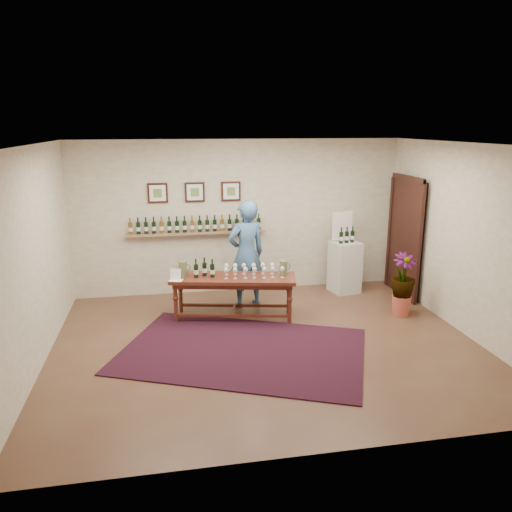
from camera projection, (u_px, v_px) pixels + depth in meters
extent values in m
plane|color=#573026|center=(266.00, 344.00, 7.14)|extent=(6.00, 6.00, 0.00)
plane|color=#EDE3C9|center=(239.00, 217.00, 9.16)|extent=(6.00, 0.00, 6.00)
plane|color=#EDE3C9|center=(324.00, 317.00, 4.41)|extent=(6.00, 0.00, 6.00)
plane|color=#EDE3C9|center=(33.00, 260.00, 6.26)|extent=(0.00, 5.00, 5.00)
plane|color=#EDE3C9|center=(467.00, 240.00, 7.31)|extent=(0.00, 5.00, 5.00)
plane|color=white|center=(267.00, 144.00, 6.43)|extent=(6.00, 6.00, 0.00)
cube|color=#A97C5C|center=(196.00, 233.00, 9.00)|extent=(2.50, 0.16, 0.04)
cube|color=black|center=(407.00, 239.00, 9.01)|extent=(0.10, 1.00, 2.10)
cube|color=black|center=(404.00, 239.00, 9.00)|extent=(0.04, 1.12, 2.22)
cube|color=black|center=(158.00, 193.00, 8.76)|extent=(0.35, 0.03, 0.35)
cube|color=white|center=(158.00, 193.00, 8.74)|extent=(0.28, 0.01, 0.28)
cube|color=#658B45|center=(158.00, 193.00, 8.74)|extent=(0.15, 0.00, 0.15)
cube|color=black|center=(195.00, 192.00, 8.87)|extent=(0.35, 0.03, 0.35)
cube|color=white|center=(195.00, 192.00, 8.86)|extent=(0.28, 0.01, 0.28)
cube|color=#658B45|center=(195.00, 192.00, 8.85)|extent=(0.15, 0.00, 0.15)
cube|color=black|center=(231.00, 191.00, 8.99)|extent=(0.35, 0.03, 0.35)
cube|color=white|center=(231.00, 191.00, 8.97)|extent=(0.28, 0.01, 0.28)
cube|color=#658B45|center=(231.00, 191.00, 8.97)|extent=(0.15, 0.00, 0.15)
cube|color=#460D0C|center=(243.00, 350.00, 6.93)|extent=(3.88, 3.30, 0.02)
cube|color=#441711|center=(233.00, 278.00, 7.95)|extent=(2.06, 1.03, 0.05)
cube|color=#441711|center=(233.00, 282.00, 7.97)|extent=(1.94, 0.90, 0.09)
cylinder|color=#441711|center=(176.00, 303.00, 7.85)|extent=(0.07, 0.07, 0.65)
cylinder|color=#441711|center=(290.00, 304.00, 7.80)|extent=(0.07, 0.07, 0.65)
cylinder|color=#441711|center=(181.00, 294.00, 8.28)|extent=(0.07, 0.07, 0.65)
cylinder|color=#441711|center=(289.00, 295.00, 8.24)|extent=(0.07, 0.07, 0.65)
cube|color=#441711|center=(233.00, 315.00, 7.88)|extent=(1.77, 0.42, 0.04)
cube|color=#441711|center=(235.00, 305.00, 8.31)|extent=(1.77, 0.42, 0.04)
cube|color=#441711|center=(234.00, 310.00, 8.09)|extent=(0.14, 0.45, 0.04)
cube|color=white|center=(176.00, 275.00, 7.73)|extent=(0.23, 0.20, 0.18)
cube|color=silver|center=(345.00, 267.00, 9.28)|extent=(0.56, 0.56, 0.95)
cube|color=white|center=(342.00, 226.00, 9.20)|extent=(0.41, 0.11, 0.57)
cone|color=#C05240|center=(401.00, 306.00, 8.19)|extent=(0.31, 0.31, 0.33)
imported|color=#153214|center=(403.00, 279.00, 8.07)|extent=(0.51, 0.51, 0.57)
imported|color=#396088|center=(246.00, 254.00, 8.43)|extent=(0.77, 0.61, 1.85)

